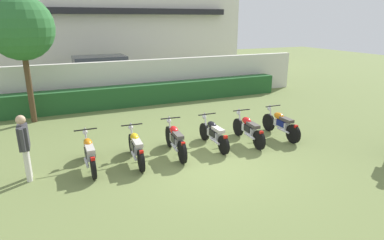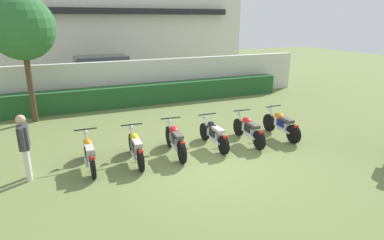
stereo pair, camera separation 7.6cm
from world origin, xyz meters
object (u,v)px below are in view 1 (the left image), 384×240
object	(u,v)px
motorcycle_in_row_1	(136,147)
inspector_person	(24,142)
parked_car	(104,74)
motorcycle_in_row_2	(175,139)
motorcycle_in_row_0	(89,153)
motorcycle_in_row_4	(248,129)
motorcycle_in_row_3	(214,133)
motorcycle_in_row_5	(281,124)
tree_near_inspector	(20,28)

from	to	relation	value
motorcycle_in_row_1	inspector_person	xyz separation A→B (m)	(-2.66, 0.05, 0.53)
parked_car	motorcycle_in_row_2	xyz separation A→B (m)	(0.40, -9.84, -0.48)
motorcycle_in_row_0	motorcycle_in_row_4	distance (m)	4.85
motorcycle_in_row_0	motorcycle_in_row_3	distance (m)	3.67
motorcycle_in_row_2	motorcycle_in_row_3	size ratio (longest dim) A/B	1.06
parked_car	motorcycle_in_row_5	xyz separation A→B (m)	(4.13, -9.86, -0.49)
tree_near_inspector	motorcycle_in_row_4	distance (m)	8.68
motorcycle_in_row_1	inspector_person	world-z (taller)	inspector_person
parked_car	motorcycle_in_row_2	bearing A→B (deg)	-88.80
parked_car	motorcycle_in_row_1	world-z (taller)	parked_car
motorcycle_in_row_1	motorcycle_in_row_2	world-z (taller)	motorcycle_in_row_2
motorcycle_in_row_0	motorcycle_in_row_5	bearing A→B (deg)	-90.75
motorcycle_in_row_4	tree_near_inspector	bearing A→B (deg)	53.92
tree_near_inspector	motorcycle_in_row_4	bearing A→B (deg)	-39.19
motorcycle_in_row_0	tree_near_inspector	bearing A→B (deg)	15.84
motorcycle_in_row_3	parked_car	bearing A→B (deg)	9.49
motorcycle_in_row_2	motorcycle_in_row_4	distance (m)	2.46
parked_car	inspector_person	bearing A→B (deg)	-110.38
tree_near_inspector	motorcycle_in_row_1	xyz separation A→B (m)	(2.66, -5.18, -3.03)
parked_car	motorcycle_in_row_2	world-z (taller)	parked_car
motorcycle_in_row_2	motorcycle_in_row_4	xyz separation A→B (m)	(2.46, -0.03, -0.01)
tree_near_inspector	motorcycle_in_row_0	world-z (taller)	tree_near_inspector
parked_car	motorcycle_in_row_3	world-z (taller)	parked_car
tree_near_inspector	inspector_person	distance (m)	5.70
tree_near_inspector	parked_car	bearing A→B (deg)	53.95
motorcycle_in_row_0	motorcycle_in_row_2	world-z (taller)	motorcycle_in_row_2
motorcycle_in_row_3	motorcycle_in_row_0	bearing A→B (deg)	90.18
motorcycle_in_row_2	motorcycle_in_row_5	xyz separation A→B (m)	(3.73, -0.02, -0.01)
motorcycle_in_row_1	motorcycle_in_row_0	bearing A→B (deg)	87.83
tree_near_inspector	motorcycle_in_row_2	xyz separation A→B (m)	(3.84, -5.11, -3.01)
motorcycle_in_row_2	parked_car	bearing A→B (deg)	6.74
tree_near_inspector	motorcycle_in_row_3	xyz separation A→B (m)	(5.12, -5.04, -3.03)
motorcycle_in_row_3	motorcycle_in_row_5	world-z (taller)	motorcycle_in_row_5
motorcycle_in_row_0	motorcycle_in_row_1	size ratio (longest dim) A/B	1.01
motorcycle_in_row_0	motorcycle_in_row_2	size ratio (longest dim) A/B	0.96
motorcycle_in_row_3	motorcycle_in_row_5	bearing A→B (deg)	-92.45
tree_near_inspector	motorcycle_in_row_4	world-z (taller)	tree_near_inspector
motorcycle_in_row_2	motorcycle_in_row_4	world-z (taller)	motorcycle_in_row_2
motorcycle_in_row_5	motorcycle_in_row_0	bearing A→B (deg)	89.80
motorcycle_in_row_2	motorcycle_in_row_3	distance (m)	1.28
motorcycle_in_row_2	motorcycle_in_row_5	world-z (taller)	motorcycle_in_row_2
parked_car	motorcycle_in_row_3	distance (m)	9.93
parked_car	motorcycle_in_row_3	bearing A→B (deg)	-81.39
tree_near_inspector	inspector_person	size ratio (longest dim) A/B	2.83
motorcycle_in_row_5	inspector_person	xyz separation A→B (m)	(-7.57, 0.01, 0.52)
motorcycle_in_row_1	motorcycle_in_row_5	distance (m)	4.91
tree_near_inspector	motorcycle_in_row_3	size ratio (longest dim) A/B	2.53
parked_car	motorcycle_in_row_1	distance (m)	9.95
motorcycle_in_row_2	motorcycle_in_row_3	xyz separation A→B (m)	(1.28, 0.07, -0.02)
motorcycle_in_row_1	motorcycle_in_row_4	distance (m)	3.64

